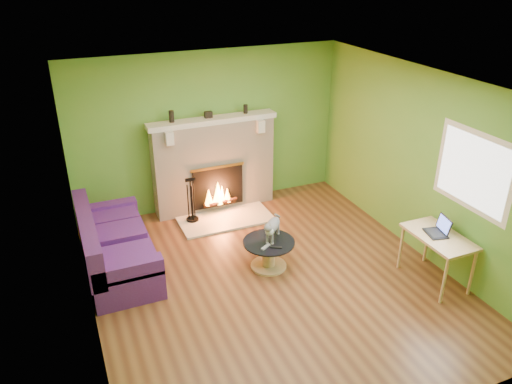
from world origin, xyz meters
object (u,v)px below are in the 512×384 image
sofa (113,248)px  desk (438,241)px  cat (273,227)px  coffee_table (269,252)px

sofa → desk: 4.28m
sofa → cat: 2.17m
sofa → cat: bearing=-19.9°
coffee_table → cat: bearing=32.0°
coffee_table → desk: (1.86, -1.14, 0.37)m
coffee_table → cat: 0.36m
desk → coffee_table: bearing=148.5°
sofa → desk: sofa is taller
sofa → coffee_table: 2.10m
coffee_table → sofa: bearing=158.1°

